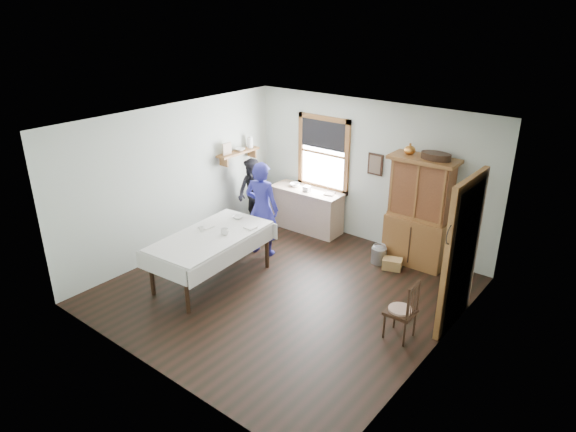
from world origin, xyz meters
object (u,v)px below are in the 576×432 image
Objects in this scene: work_counter at (307,209)px; figure_dark at (253,197)px; spindle_chair at (401,309)px; dining_table at (212,258)px; woman_blue at (262,212)px; pail at (379,255)px; wicker_basket at (392,264)px; china_hutch at (419,212)px.

figure_dark is (-0.89, -0.63, 0.24)m from work_counter.
figure_dark is (-4.05, 1.50, 0.22)m from spindle_chair.
dining_table is 1.34m from woman_blue.
dining_table reaches higher than pail.
pail is 2.22m from woman_blue.
work_counter is at bearing 143.54° from spindle_chair.
figure_dark is at bearing -146.32° from work_counter.
pail is (1.87, -0.37, -0.28)m from work_counter.
dining_table is 2.31× the size of spindle_chair.
pail is 0.21× the size of figure_dark.
dining_table is 3.19m from spindle_chair.
woman_blue is 1.20× the size of figure_dark.
figure_dark reaches higher than spindle_chair.
wicker_basket is at bearing 117.95° from spindle_chair.
china_hutch is 0.94× the size of dining_table.
spindle_chair is 3.12× the size of pail.
china_hutch is 2.73m from woman_blue.
work_counter reaches higher than dining_table.
pail is at bearing 123.92° from spindle_chair.
figure_dark is (-3.05, -0.19, 0.58)m from wicker_basket.
dining_table is 2.94m from pail.
pail is at bearing -165.81° from woman_blue.
pail is (-0.49, -0.39, -0.82)m from china_hutch.
wicker_basket is 0.20× the size of woman_blue.
dining_table is (0.02, -2.64, -0.01)m from work_counter.
work_counter is 0.72× the size of dining_table.
figure_dark reaches higher than wicker_basket.
china_hutch is 3.58m from dining_table.
pail is at bearing -12.90° from work_counter.
china_hutch reaches higher than spindle_chair.
spindle_chair is 3.28m from woman_blue.
spindle_chair is 2.78× the size of wicker_basket.
china_hutch reaches higher than dining_table.
figure_dark is at bearing -176.37° from wicker_basket.
dining_table is at bearing 77.26° from woman_blue.
work_counter is at bearing 168.71° from wicker_basket.
spindle_chair is 0.56× the size of woman_blue.
woman_blue is at bearing -151.02° from china_hutch.
spindle_chair reaches higher than pail.
woman_blue reaches higher than work_counter.
china_hutch is at bearing 108.15° from spindle_chair.
spindle_chair is at bearing -70.68° from china_hutch.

